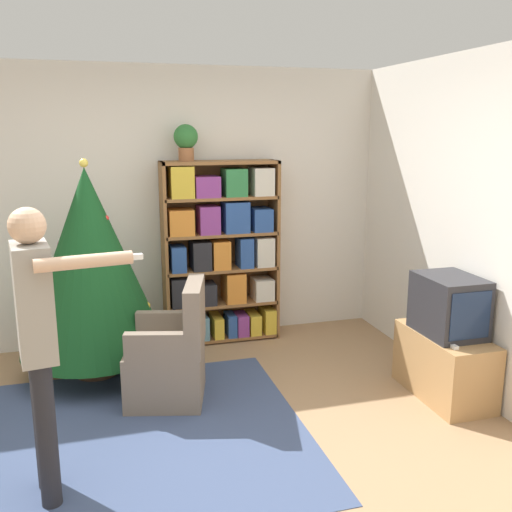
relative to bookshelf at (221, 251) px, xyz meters
name	(u,v)px	position (x,y,z in m)	size (l,w,h in m)	color
ground_plane	(200,457)	(-0.59, -2.00, -0.88)	(14.00, 14.00, 0.00)	#9E7A56
wall_back	(154,207)	(-0.59, 0.24, 0.42)	(8.00, 0.10, 2.60)	silver
area_rug	(118,439)	(-1.08, -1.64, -0.88)	(2.52, 2.16, 0.01)	#3D4C70
bookshelf	(221,251)	(0.00, 0.00, 0.00)	(1.10, 0.32, 1.74)	brown
tv_stand	(444,365)	(1.37, -1.67, -0.63)	(0.42, 0.82, 0.51)	tan
television	(449,305)	(1.37, -1.67, -0.15)	(0.39, 0.52, 0.45)	#28282D
game_remote	(452,345)	(1.25, -1.91, -0.36)	(0.04, 0.12, 0.02)	white
christmas_tree	(90,262)	(-1.20, -0.51, 0.09)	(1.19, 1.19, 1.80)	#4C3323
armchair	(171,359)	(-0.65, -1.15, -0.56)	(0.69, 0.68, 0.92)	#7A6B5B
standing_person	(38,332)	(-1.46, -2.14, 0.09)	(0.68, 0.46, 1.64)	#232328
potted_plant	(186,140)	(-0.31, 0.01, 1.04)	(0.22, 0.22, 0.33)	#935B38
book_pile_near_tree	(164,384)	(-0.69, -0.95, -0.85)	(0.20, 0.17, 0.07)	#5B899E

